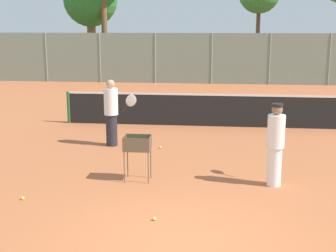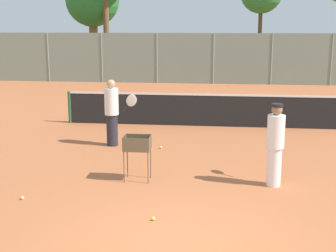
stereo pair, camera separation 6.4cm
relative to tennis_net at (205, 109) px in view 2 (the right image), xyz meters
name	(u,v)px [view 2 (the right image)]	position (x,y,z in m)	size (l,w,h in m)	color
ground_plane	(182,243)	(0.00, -8.47, -0.56)	(80.00, 80.00, 0.00)	#B26038
tennis_net	(205,109)	(0.00, 0.00, 0.00)	(9.22, 0.10, 1.07)	#26592D
back_fence	(213,59)	(0.00, 11.28, 0.85)	(31.91, 0.08, 2.81)	gray
tree_3	(92,1)	(-7.77, 14.73, 4.16)	(3.39, 3.39, 6.50)	brown
player_white_outfit	(275,144)	(1.65, -5.63, 0.34)	(0.36, 0.91, 1.72)	white
player_red_cap	(112,112)	(-2.42, -2.80, 0.38)	(0.94, 0.38, 1.82)	#26262D
ball_cart	(137,147)	(-1.21, -5.64, 0.18)	(0.56, 0.41, 0.97)	brown
tennis_ball_0	(161,147)	(-1.06, -2.97, -0.52)	(0.07, 0.07, 0.07)	#D1E54C
tennis_ball_1	(153,219)	(-0.55, -7.68, -0.52)	(0.07, 0.07, 0.07)	#D1E54C
tennis_ball_3	(22,198)	(-3.18, -7.01, -0.52)	(0.07, 0.07, 0.07)	#D1E54C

